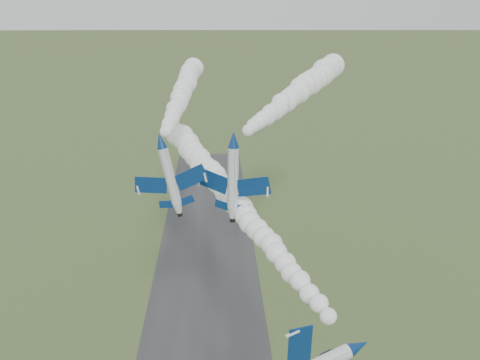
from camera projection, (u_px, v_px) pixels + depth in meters
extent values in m
cylinder|color=silver|center=(358.00, 346.00, 51.21)|extent=(4.31, 8.33, 1.74)
cone|color=silver|center=(331.00, 319.00, 55.59)|extent=(2.22, 2.23, 1.74)
cylinder|color=black|center=(326.00, 314.00, 56.45)|extent=(1.03, 0.84, 0.88)
ellipsoid|color=black|center=(376.00, 357.00, 49.51)|extent=(2.01, 3.04, 1.16)
cube|color=navy|center=(349.00, 318.00, 50.71)|extent=(1.80, 2.57, 4.42)
cube|color=navy|center=(334.00, 311.00, 54.20)|extent=(0.83, 1.18, 1.93)
cube|color=navy|center=(338.00, 335.00, 55.43)|extent=(0.83, 1.18, 1.93)
cube|color=navy|center=(347.00, 320.00, 54.95)|extent=(2.52, 2.17, 0.57)
cylinder|color=silver|center=(161.00, 141.00, 73.91)|extent=(2.18, 8.34, 1.74)
cone|color=navy|center=(155.00, 151.00, 68.99)|extent=(1.85, 2.25, 1.74)
cone|color=silver|center=(166.00, 132.00, 78.65)|extent=(1.83, 1.86, 1.74)
cylinder|color=black|center=(166.00, 130.00, 79.58)|extent=(0.91, 0.64, 0.88)
ellipsoid|color=black|center=(157.00, 141.00, 71.73)|extent=(1.31, 2.89, 1.16)
cube|color=navy|center=(141.00, 144.00, 74.91)|extent=(4.58, 2.59, 1.04)
cube|color=navy|center=(182.00, 136.00, 74.49)|extent=(4.58, 2.59, 1.04)
cube|color=navy|center=(154.00, 136.00, 77.93)|extent=(2.00, 1.18, 0.49)
cube|color=navy|center=(175.00, 131.00, 77.70)|extent=(2.00, 1.18, 0.49)
cube|color=navy|center=(162.00, 126.00, 77.18)|extent=(0.63, 1.60, 2.14)
cylinder|color=silver|center=(234.00, 140.00, 75.07)|extent=(5.14, 8.92, 1.64)
cone|color=navy|center=(217.00, 150.00, 70.05)|extent=(2.46, 2.82, 1.64)
cone|color=silver|center=(247.00, 131.00, 79.91)|extent=(2.28, 2.43, 1.64)
cylinder|color=black|center=(250.00, 129.00, 80.85)|extent=(1.02, 0.93, 0.83)
ellipsoid|color=black|center=(227.00, 139.00, 72.83)|extent=(2.25, 3.27, 1.09)
cube|color=navy|center=(215.00, 137.00, 76.96)|extent=(5.56, 4.35, 0.24)
cube|color=navy|center=(257.00, 142.00, 74.81)|extent=(5.56, 4.35, 0.24)
cube|color=navy|center=(234.00, 131.00, 79.63)|extent=(2.44, 1.95, 0.15)
cube|color=navy|center=(256.00, 134.00, 78.48)|extent=(2.44, 1.95, 0.15)
cube|color=navy|center=(244.00, 123.00, 78.36)|extent=(0.85, 1.64, 2.37)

